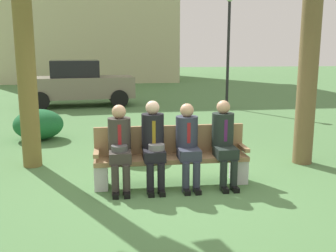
{
  "coord_description": "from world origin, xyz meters",
  "views": [
    {
      "loc": [
        -0.89,
        -5.63,
        2.07
      ],
      "look_at": [
        -0.03,
        0.48,
        0.85
      ],
      "focal_mm": 41.46,
      "sensor_mm": 36.0,
      "label": 1
    }
  ],
  "objects_px": {
    "seated_man_centerright": "(188,141)",
    "seated_man_centerleft": "(154,140)",
    "park_bench": "(171,156)",
    "seated_man_rightmost": "(224,138)",
    "street_lamp": "(228,41)",
    "shrub_mid_lawn": "(38,124)",
    "seated_man_leftmost": "(120,143)",
    "shrub_near_bench": "(135,145)",
    "parked_car_near": "(79,83)"
  },
  "relations": [
    {
      "from": "seated_man_centerright",
      "to": "street_lamp",
      "type": "height_order",
      "value": "street_lamp"
    },
    {
      "from": "park_bench",
      "to": "seated_man_leftmost",
      "type": "bearing_deg",
      "value": -170.04
    },
    {
      "from": "seated_man_centerright",
      "to": "parked_car_near",
      "type": "bearing_deg",
      "value": 104.73
    },
    {
      "from": "shrub_near_bench",
      "to": "parked_car_near",
      "type": "height_order",
      "value": "parked_car_near"
    },
    {
      "from": "seated_man_centerleft",
      "to": "seated_man_centerright",
      "type": "xyz_separation_m",
      "value": [
        0.52,
        0.0,
        -0.02
      ]
    },
    {
      "from": "park_bench",
      "to": "seated_man_rightmost",
      "type": "xyz_separation_m",
      "value": [
        0.81,
        -0.13,
        0.29
      ]
    },
    {
      "from": "seated_man_centerright",
      "to": "shrub_near_bench",
      "type": "xyz_separation_m",
      "value": [
        -0.72,
        1.52,
        -0.41
      ]
    },
    {
      "from": "seated_man_centerleft",
      "to": "street_lamp",
      "type": "relative_size",
      "value": 0.34
    },
    {
      "from": "parked_car_near",
      "to": "street_lamp",
      "type": "bearing_deg",
      "value": -13.41
    },
    {
      "from": "shrub_near_bench",
      "to": "parked_car_near",
      "type": "xyz_separation_m",
      "value": [
        -1.65,
        7.47,
        0.54
      ]
    },
    {
      "from": "park_bench",
      "to": "seated_man_leftmost",
      "type": "relative_size",
      "value": 1.86
    },
    {
      "from": "parked_car_near",
      "to": "street_lamp",
      "type": "distance_m",
      "value": 5.63
    },
    {
      "from": "seated_man_centerright",
      "to": "shrub_mid_lawn",
      "type": "height_order",
      "value": "seated_man_centerright"
    },
    {
      "from": "street_lamp",
      "to": "park_bench",
      "type": "bearing_deg",
      "value": -112.52
    },
    {
      "from": "park_bench",
      "to": "seated_man_rightmost",
      "type": "bearing_deg",
      "value": -9.1
    },
    {
      "from": "seated_man_centerleft",
      "to": "shrub_near_bench",
      "type": "xyz_separation_m",
      "value": [
        -0.19,
        1.52,
        -0.44
      ]
    },
    {
      "from": "seated_man_centerleft",
      "to": "seated_man_rightmost",
      "type": "relative_size",
      "value": 1.01
    },
    {
      "from": "seated_man_centerleft",
      "to": "shrub_mid_lawn",
      "type": "relative_size",
      "value": 1.16
    },
    {
      "from": "seated_man_centerright",
      "to": "seated_man_centerleft",
      "type": "bearing_deg",
      "value": -179.95
    },
    {
      "from": "seated_man_centerleft",
      "to": "seated_man_centerright",
      "type": "relative_size",
      "value": 1.04
    },
    {
      "from": "parked_car_near",
      "to": "seated_man_centerleft",
      "type": "bearing_deg",
      "value": -78.44
    },
    {
      "from": "park_bench",
      "to": "seated_man_rightmost",
      "type": "relative_size",
      "value": 1.81
    },
    {
      "from": "park_bench",
      "to": "shrub_near_bench",
      "type": "distance_m",
      "value": 1.47
    },
    {
      "from": "seated_man_leftmost",
      "to": "seated_man_centerright",
      "type": "xyz_separation_m",
      "value": [
        1.03,
        0.01,
        0.0
      ]
    },
    {
      "from": "seated_man_centerright",
      "to": "street_lamp",
      "type": "xyz_separation_m",
      "value": [
        2.91,
        7.73,
        1.66
      ]
    },
    {
      "from": "shrub_mid_lawn",
      "to": "seated_man_centerleft",
      "type": "bearing_deg",
      "value": -56.78
    },
    {
      "from": "shrub_mid_lawn",
      "to": "park_bench",
      "type": "bearing_deg",
      "value": -52.61
    },
    {
      "from": "seated_man_centerright",
      "to": "street_lamp",
      "type": "distance_m",
      "value": 8.42
    },
    {
      "from": "seated_man_centerright",
      "to": "shrub_near_bench",
      "type": "relative_size",
      "value": 1.34
    },
    {
      "from": "park_bench",
      "to": "shrub_mid_lawn",
      "type": "xyz_separation_m",
      "value": [
        -2.62,
        3.42,
        -0.08
      ]
    },
    {
      "from": "seated_man_leftmost",
      "to": "shrub_mid_lawn",
      "type": "distance_m",
      "value": 4.02
    },
    {
      "from": "shrub_mid_lawn",
      "to": "shrub_near_bench",
      "type": "bearing_deg",
      "value": -43.63
    },
    {
      "from": "seated_man_leftmost",
      "to": "street_lamp",
      "type": "distance_m",
      "value": 8.84
    },
    {
      "from": "shrub_near_bench",
      "to": "street_lamp",
      "type": "xyz_separation_m",
      "value": [
        3.63,
        6.21,
        2.07
      ]
    },
    {
      "from": "seated_man_centerleft",
      "to": "shrub_mid_lawn",
      "type": "bearing_deg",
      "value": 123.22
    },
    {
      "from": "seated_man_centerright",
      "to": "shrub_mid_lawn",
      "type": "relative_size",
      "value": 1.12
    },
    {
      "from": "seated_man_centerleft",
      "to": "seated_man_rightmost",
      "type": "xyz_separation_m",
      "value": [
        1.09,
        0.0,
        -0.0
      ]
    },
    {
      "from": "park_bench",
      "to": "seated_man_centerright",
      "type": "bearing_deg",
      "value": -29.26
    },
    {
      "from": "seated_man_rightmost",
      "to": "parked_car_near",
      "type": "bearing_deg",
      "value": 108.08
    },
    {
      "from": "parked_car_near",
      "to": "street_lamp",
      "type": "relative_size",
      "value": 1.03
    },
    {
      "from": "seated_man_leftmost",
      "to": "shrub_mid_lawn",
      "type": "xyz_separation_m",
      "value": [
        -1.82,
        3.56,
        -0.35
      ]
    },
    {
      "from": "parked_car_near",
      "to": "shrub_near_bench",
      "type": "bearing_deg",
      "value": -77.56
    },
    {
      "from": "seated_man_leftmost",
      "to": "shrub_mid_lawn",
      "type": "height_order",
      "value": "seated_man_leftmost"
    },
    {
      "from": "seated_man_leftmost",
      "to": "seated_man_centerleft",
      "type": "xyz_separation_m",
      "value": [
        0.51,
        0.01,
        0.03
      ]
    },
    {
      "from": "parked_car_near",
      "to": "street_lamp",
      "type": "xyz_separation_m",
      "value": [
        5.27,
        -1.26,
        1.53
      ]
    },
    {
      "from": "park_bench",
      "to": "seated_man_centerleft",
      "type": "height_order",
      "value": "seated_man_centerleft"
    },
    {
      "from": "seated_man_centerleft",
      "to": "street_lamp",
      "type": "distance_m",
      "value": 8.61
    },
    {
      "from": "seated_man_rightmost",
      "to": "parked_car_near",
      "type": "xyz_separation_m",
      "value": [
        -2.93,
        8.98,
        0.11
      ]
    },
    {
      "from": "park_bench",
      "to": "street_lamp",
      "type": "bearing_deg",
      "value": 67.48
    },
    {
      "from": "seated_man_rightmost",
      "to": "street_lamp",
      "type": "distance_m",
      "value": 8.23
    }
  ]
}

